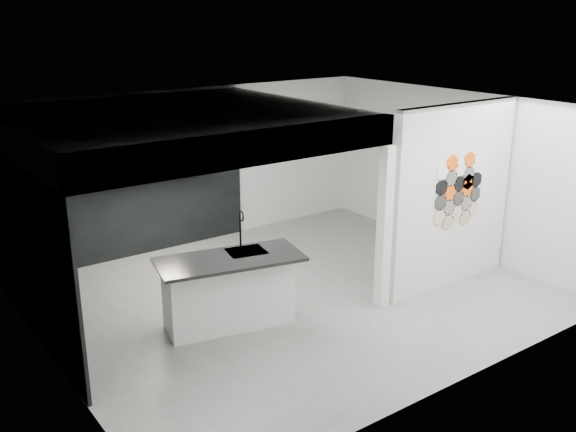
{
  "coord_description": "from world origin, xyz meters",
  "views": [
    {
      "loc": [
        -5.24,
        -7.07,
        4.06
      ],
      "look_at": [
        0.1,
        0.3,
        1.15
      ],
      "focal_mm": 40.0,
      "sensor_mm": 36.0,
      "label": 1
    }
  ],
  "objects_px": {
    "kettle": "(197,168)",
    "bottle_dark": "(102,183)",
    "glass_bowl": "(206,169)",
    "kitchen_island": "(229,290)",
    "wall_basin": "(53,276)",
    "stockpot": "(54,189)",
    "partition_panel": "(453,196)",
    "glass_vase": "(206,168)",
    "utensil_cup": "(77,188)"
  },
  "relations": [
    {
      "from": "glass_bowl",
      "to": "partition_panel",
      "type": "bearing_deg",
      "value": -61.77
    },
    {
      "from": "glass_bowl",
      "to": "kitchen_island",
      "type": "bearing_deg",
      "value": -114.58
    },
    {
      "from": "kettle",
      "to": "bottle_dark",
      "type": "relative_size",
      "value": 1.15
    },
    {
      "from": "kitchen_island",
      "to": "stockpot",
      "type": "xyz_separation_m",
      "value": [
        -1.27,
        3.12,
        0.9
      ]
    },
    {
      "from": "partition_panel",
      "to": "stockpot",
      "type": "relative_size",
      "value": 11.3
    },
    {
      "from": "bottle_dark",
      "to": "partition_panel",
      "type": "bearing_deg",
      "value": -44.06
    },
    {
      "from": "partition_panel",
      "to": "glass_vase",
      "type": "relative_size",
      "value": 19.99
    },
    {
      "from": "kettle",
      "to": "kitchen_island",
      "type": "bearing_deg",
      "value": -90.74
    },
    {
      "from": "bottle_dark",
      "to": "glass_vase",
      "type": "bearing_deg",
      "value": 0.0
    },
    {
      "from": "glass_bowl",
      "to": "bottle_dark",
      "type": "xyz_separation_m",
      "value": [
        -1.92,
        0.0,
        0.03
      ]
    },
    {
      "from": "glass_vase",
      "to": "bottle_dark",
      "type": "xyz_separation_m",
      "value": [
        -1.92,
        0.0,
        0.01
      ]
    },
    {
      "from": "partition_panel",
      "to": "glass_bowl",
      "type": "xyz_separation_m",
      "value": [
        -2.08,
        3.87,
        -0.03
      ]
    },
    {
      "from": "kettle",
      "to": "glass_vase",
      "type": "bearing_deg",
      "value": 20.95
    },
    {
      "from": "glass_bowl",
      "to": "glass_vase",
      "type": "distance_m",
      "value": 0.02
    },
    {
      "from": "stockpot",
      "to": "glass_vase",
      "type": "height_order",
      "value": "stockpot"
    },
    {
      "from": "wall_basin",
      "to": "kitchen_island",
      "type": "xyz_separation_m",
      "value": [
        1.96,
        -1.05,
        -0.33
      ]
    },
    {
      "from": "kitchen_island",
      "to": "bottle_dark",
      "type": "xyz_separation_m",
      "value": [
        -0.49,
        3.12,
        0.89
      ]
    },
    {
      "from": "bottle_dark",
      "to": "utensil_cup",
      "type": "bearing_deg",
      "value": 180.0
    },
    {
      "from": "wall_basin",
      "to": "glass_bowl",
      "type": "xyz_separation_m",
      "value": [
        3.39,
        2.07,
        0.52
      ]
    },
    {
      "from": "kettle",
      "to": "bottle_dark",
      "type": "distance_m",
      "value": 1.73
    },
    {
      "from": "partition_panel",
      "to": "wall_basin",
      "type": "bearing_deg",
      "value": 161.77
    },
    {
      "from": "kitchen_island",
      "to": "glass_bowl",
      "type": "relative_size",
      "value": 14.52
    },
    {
      "from": "bottle_dark",
      "to": "kitchen_island",
      "type": "bearing_deg",
      "value": -81.01
    },
    {
      "from": "kettle",
      "to": "glass_bowl",
      "type": "distance_m",
      "value": 0.19
    },
    {
      "from": "kitchen_island",
      "to": "kettle",
      "type": "relative_size",
      "value": 10.89
    },
    {
      "from": "kitchen_island",
      "to": "glass_bowl",
      "type": "height_order",
      "value": "kitchen_island"
    },
    {
      "from": "partition_panel",
      "to": "bottle_dark",
      "type": "distance_m",
      "value": 5.56
    },
    {
      "from": "utensil_cup",
      "to": "kettle",
      "type": "bearing_deg",
      "value": 0.0
    },
    {
      "from": "glass_vase",
      "to": "partition_panel",
      "type": "bearing_deg",
      "value": -61.77
    },
    {
      "from": "kettle",
      "to": "glass_vase",
      "type": "relative_size",
      "value": 1.34
    },
    {
      "from": "wall_basin",
      "to": "kettle",
      "type": "bearing_deg",
      "value": 32.8
    },
    {
      "from": "stockpot",
      "to": "kettle",
      "type": "xyz_separation_m",
      "value": [
        2.5,
        0.0,
        -0.02
      ]
    },
    {
      "from": "stockpot",
      "to": "kettle",
      "type": "distance_m",
      "value": 2.51
    },
    {
      "from": "partition_panel",
      "to": "bottle_dark",
      "type": "height_order",
      "value": "partition_panel"
    },
    {
      "from": "kitchen_island",
      "to": "wall_basin",
      "type": "bearing_deg",
      "value": 164.51
    },
    {
      "from": "partition_panel",
      "to": "glass_bowl",
      "type": "height_order",
      "value": "partition_panel"
    },
    {
      "from": "wall_basin",
      "to": "kettle",
      "type": "height_order",
      "value": "kettle"
    },
    {
      "from": "wall_basin",
      "to": "bottle_dark",
      "type": "height_order",
      "value": "bottle_dark"
    },
    {
      "from": "stockpot",
      "to": "bottle_dark",
      "type": "bearing_deg",
      "value": 0.0
    },
    {
      "from": "stockpot",
      "to": "bottle_dark",
      "type": "distance_m",
      "value": 0.77
    },
    {
      "from": "glass_bowl",
      "to": "glass_vase",
      "type": "bearing_deg",
      "value": 0.0
    },
    {
      "from": "partition_panel",
      "to": "kettle",
      "type": "relative_size",
      "value": 14.97
    },
    {
      "from": "wall_basin",
      "to": "glass_bowl",
      "type": "distance_m",
      "value": 4.0
    },
    {
      "from": "wall_basin",
      "to": "bottle_dark",
      "type": "xyz_separation_m",
      "value": [
        1.47,
        2.07,
        0.55
      ]
    },
    {
      "from": "stockpot",
      "to": "wall_basin",
      "type": "bearing_deg",
      "value": -108.7
    },
    {
      "from": "wall_basin",
      "to": "stockpot",
      "type": "height_order",
      "value": "stockpot"
    },
    {
      "from": "kitchen_island",
      "to": "glass_vase",
      "type": "bearing_deg",
      "value": 78.08
    },
    {
      "from": "kitchen_island",
      "to": "bottle_dark",
      "type": "bearing_deg",
      "value": 111.65
    },
    {
      "from": "wall_basin",
      "to": "bottle_dark",
      "type": "distance_m",
      "value": 2.59
    },
    {
      "from": "wall_basin",
      "to": "glass_vase",
      "type": "bearing_deg",
      "value": 31.35
    }
  ]
}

